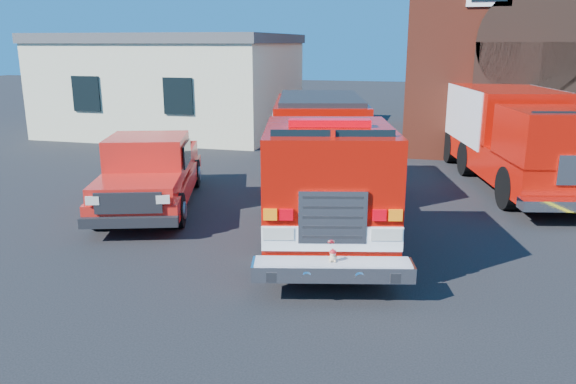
% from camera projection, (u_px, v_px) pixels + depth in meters
% --- Properties ---
extents(ground, '(100.00, 100.00, 0.00)m').
position_uv_depth(ground, '(302.00, 237.00, 11.87)').
color(ground, black).
rests_on(ground, ground).
extents(parking_stripe_far, '(0.12, 3.00, 0.01)m').
position_uv_depth(parking_stripe_far, '(566.00, 180.00, 16.83)').
color(parking_stripe_far, yellow).
rests_on(parking_stripe_far, ground).
extents(side_building, '(10.20, 8.20, 4.35)m').
position_uv_depth(side_building, '(176.00, 83.00, 25.65)').
color(side_building, beige).
rests_on(side_building, ground).
extents(fire_engine, '(4.35, 8.99, 2.67)m').
position_uv_depth(fire_engine, '(323.00, 160.00, 12.81)').
color(fire_engine, black).
rests_on(fire_engine, ground).
extents(pickup_truck, '(3.60, 5.88, 1.81)m').
position_uv_depth(pickup_truck, '(151.00, 172.00, 13.96)').
color(pickup_truck, black).
rests_on(pickup_truck, ground).
extents(secondary_truck, '(4.28, 8.55, 2.66)m').
position_uv_depth(secondary_truck, '(515.00, 133.00, 16.15)').
color(secondary_truck, black).
rests_on(secondary_truck, ground).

